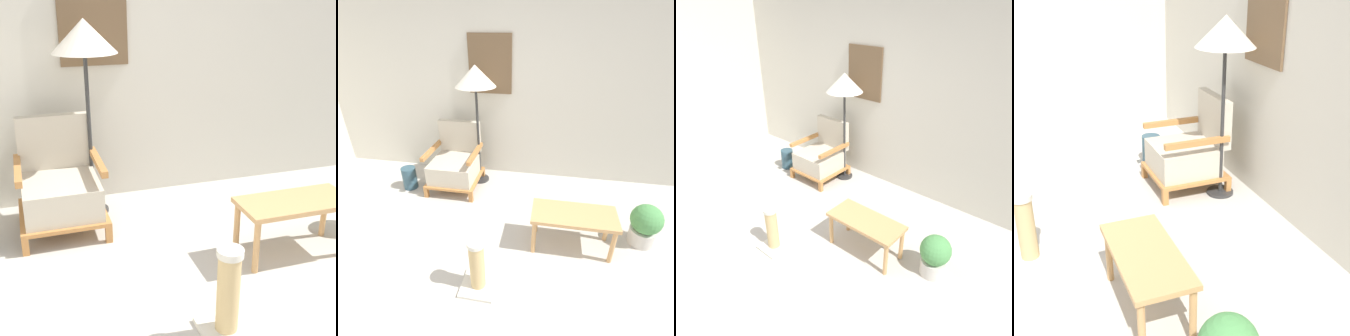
{
  "view_description": "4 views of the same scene",
  "coord_description": "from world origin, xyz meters",
  "views": [
    {
      "loc": [
        -1.08,
        -1.43,
        1.79
      ],
      "look_at": [
        -0.09,
        1.63,
        0.55
      ],
      "focal_mm": 50.0,
      "sensor_mm": 36.0,
      "label": 1
    },
    {
      "loc": [
        0.37,
        -0.97,
        2.02
      ],
      "look_at": [
        -0.09,
        1.63,
        0.55
      ],
      "focal_mm": 28.0,
      "sensor_mm": 36.0,
      "label": 2
    },
    {
      "loc": [
        2.3,
        -1.16,
        2.54
      ],
      "look_at": [
        -0.09,
        1.63,
        0.55
      ],
      "focal_mm": 35.0,
      "sensor_mm": 36.0,
      "label": 3
    },
    {
      "loc": [
        2.89,
        0.44,
        2.0
      ],
      "look_at": [
        -0.09,
        1.63,
        0.55
      ],
      "focal_mm": 50.0,
      "sensor_mm": 36.0,
      "label": 4
    }
  ],
  "objects": [
    {
      "name": "vase",
      "position": [
        -1.47,
        1.83,
        0.15
      ],
      "size": [
        0.19,
        0.19,
        0.3
      ],
      "primitive_type": "cylinder",
      "color": "#2D4C5B",
      "rests_on": "ground_plane"
    },
    {
      "name": "potted_plant",
      "position": [
        1.4,
        1.28,
        0.24
      ],
      "size": [
        0.31,
        0.31,
        0.46
      ],
      "color": "beige",
      "rests_on": "ground_plane"
    },
    {
      "name": "ground_plane",
      "position": [
        0.0,
        0.0,
        0.0
      ],
      "size": [
        14.0,
        14.0,
        0.0
      ],
      "primitive_type": "plane",
      "color": "#B7B2A8"
    },
    {
      "name": "floor_lamp",
      "position": [
        -0.57,
        2.2,
        1.41
      ],
      "size": [
        0.51,
        0.51,
        1.58
      ],
      "color": "#2D2D2D",
      "rests_on": "ground_plane"
    },
    {
      "name": "armchair",
      "position": [
        -0.85,
        1.99,
        0.34
      ],
      "size": [
        0.65,
        0.67,
        0.86
      ],
      "color": "#B2753D",
      "rests_on": "ground_plane"
    },
    {
      "name": "wall_back",
      "position": [
        -0.0,
        2.53,
        1.35
      ],
      "size": [
        8.0,
        0.09,
        2.7
      ],
      "color": "beige",
      "rests_on": "ground_plane"
    },
    {
      "name": "scratching_post",
      "position": [
        -0.13,
        0.47,
        0.22
      ],
      "size": [
        0.29,
        0.29,
        0.53
      ],
      "color": "beige",
      "rests_on": "ground_plane"
    },
    {
      "name": "coffee_table",
      "position": [
        0.67,
        1.1,
        0.35
      ],
      "size": [
        0.81,
        0.38,
        0.42
      ],
      "color": "tan",
      "rests_on": "ground_plane"
    }
  ]
}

